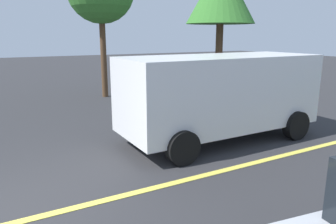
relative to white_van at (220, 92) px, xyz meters
name	(u,v)px	position (x,y,z in m)	size (l,w,h in m)	color
lane_marking_centre	(171,184)	(-2.41, -1.71, -1.26)	(28.00, 0.16, 0.01)	#E0D14C
white_van	(220,92)	(0.00, 0.00, 0.00)	(5.21, 2.29, 2.20)	white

